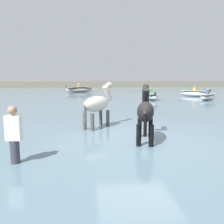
# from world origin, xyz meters

# --- Properties ---
(ground_plane) EXTENTS (120.00, 120.00, 0.00)m
(ground_plane) POSITION_xyz_m (0.00, 0.00, 0.00)
(ground_plane) COLOR #756B56
(water_surface) EXTENTS (90.00, 90.00, 0.36)m
(water_surface) POSITION_xyz_m (0.00, 10.00, 0.18)
(water_surface) COLOR slate
(water_surface) RESTS_ON ground
(horse_lead_pinto) EXTENTS (1.42, 1.68, 2.05)m
(horse_lead_pinto) POSITION_xyz_m (-1.15, 1.71, 1.21)
(horse_lead_pinto) COLOR beige
(horse_lead_pinto) RESTS_ON ground
(horse_trailing_black) EXTENTS (0.83, 1.87, 2.03)m
(horse_trailing_black) POSITION_xyz_m (0.16, -0.33, 1.20)
(horse_trailing_black) COLOR black
(horse_trailing_black) RESTS_ON ground
(boat_distant_west) EXTENTS (0.97, 2.98, 1.04)m
(boat_distant_west) POSITION_xyz_m (3.95, 12.63, 0.65)
(boat_distant_west) COLOR silver
(boat_distant_west) RESTS_ON water_surface
(boat_distant_east) EXTENTS (2.45, 2.27, 0.97)m
(boat_distant_east) POSITION_xyz_m (8.78, 11.80, 0.61)
(boat_distant_east) COLOR silver
(boat_distant_east) RESTS_ON water_surface
(boat_mid_outer) EXTENTS (2.91, 2.89, 1.06)m
(boat_mid_outer) POSITION_xyz_m (9.42, 15.55, 0.66)
(boat_mid_outer) COLOR silver
(boat_mid_outer) RESTS_ON water_surface
(boat_mid_channel) EXTENTS (3.96, 2.87, 1.17)m
(boat_mid_channel) POSITION_xyz_m (-2.60, 23.86, 0.71)
(boat_mid_channel) COLOR #B2AD9E
(boat_mid_channel) RESTS_ON water_surface
(person_wading_close) EXTENTS (0.33, 0.22, 1.63)m
(person_wading_close) POSITION_xyz_m (-3.13, -1.80, 0.87)
(person_wading_close) COLOR #383842
(person_wading_close) RESTS_ON ground
(far_shoreline) EXTENTS (80.00, 2.40, 1.64)m
(far_shoreline) POSITION_xyz_m (0.00, 39.70, 0.82)
(far_shoreline) COLOR #706B5B
(far_shoreline) RESTS_ON ground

